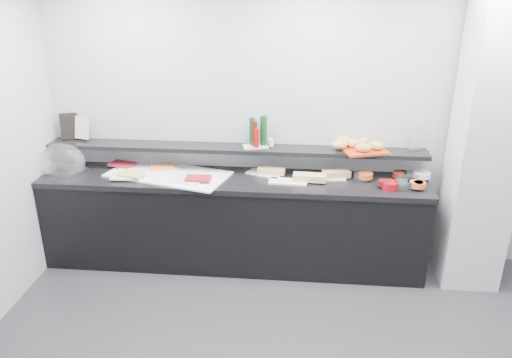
# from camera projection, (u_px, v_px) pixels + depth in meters

# --- Properties ---
(back_wall) EXTENTS (5.00, 0.02, 2.70)m
(back_wall) POSITION_uv_depth(u_px,v_px,m) (309.00, 124.00, 4.69)
(back_wall) COLOR #AAACB1
(back_wall) RESTS_ON ground
(column) EXTENTS (0.50, 0.50, 2.70)m
(column) POSITION_uv_depth(u_px,v_px,m) (486.00, 140.00, 4.24)
(column) COLOR silver
(column) RESTS_ON ground
(buffet_cabinet) EXTENTS (3.60, 0.60, 0.85)m
(buffet_cabinet) POSITION_uv_depth(u_px,v_px,m) (233.00, 223.00, 4.83)
(buffet_cabinet) COLOR black
(buffet_cabinet) RESTS_ON ground
(counter_top) EXTENTS (3.62, 0.62, 0.05)m
(counter_top) POSITION_uv_depth(u_px,v_px,m) (232.00, 180.00, 4.66)
(counter_top) COLOR black
(counter_top) RESTS_ON buffet_cabinet
(wall_shelf) EXTENTS (3.60, 0.25, 0.04)m
(wall_shelf) POSITION_uv_depth(u_px,v_px,m) (234.00, 149.00, 4.72)
(wall_shelf) COLOR black
(wall_shelf) RESTS_ON back_wall
(cloche_base) EXTENTS (0.46, 0.39, 0.04)m
(cloche_base) POSITION_uv_depth(u_px,v_px,m) (64.00, 171.00, 4.76)
(cloche_base) COLOR silver
(cloche_base) RESTS_ON counter_top
(cloche_dome) EXTENTS (0.49, 0.37, 0.34)m
(cloche_dome) POSITION_uv_depth(u_px,v_px,m) (63.00, 161.00, 4.71)
(cloche_dome) COLOR white
(cloche_dome) RESTS_ON cloche_base
(linen_runner) EXTENTS (1.23, 0.81, 0.01)m
(linen_runner) POSITION_uv_depth(u_px,v_px,m) (168.00, 174.00, 4.72)
(linen_runner) COLOR white
(linen_runner) RESTS_ON counter_top
(platter_meat_a) EXTENTS (0.35, 0.28, 0.01)m
(platter_meat_a) POSITION_uv_depth(u_px,v_px,m) (136.00, 169.00, 4.80)
(platter_meat_a) COLOR white
(platter_meat_a) RESTS_ON linen_runner
(food_meat_a) EXTENTS (0.27, 0.21, 0.02)m
(food_meat_a) POSITION_uv_depth(u_px,v_px,m) (122.00, 164.00, 4.87)
(food_meat_a) COLOR maroon
(food_meat_a) RESTS_ON platter_meat_a
(platter_salmon) EXTENTS (0.32, 0.27, 0.01)m
(platter_salmon) POSITION_uv_depth(u_px,v_px,m) (165.00, 169.00, 4.81)
(platter_salmon) COLOR white
(platter_salmon) RESTS_ON linen_runner
(food_salmon) EXTENTS (0.26, 0.22, 0.02)m
(food_salmon) POSITION_uv_depth(u_px,v_px,m) (162.00, 166.00, 4.81)
(food_salmon) COLOR orange
(food_salmon) RESTS_ON platter_salmon
(platter_cheese) EXTENTS (0.29, 0.20, 0.01)m
(platter_cheese) POSITION_uv_depth(u_px,v_px,m) (127.00, 176.00, 4.62)
(platter_cheese) COLOR white
(platter_cheese) RESTS_ON linen_runner
(food_cheese) EXTENTS (0.26, 0.20, 0.02)m
(food_cheese) POSITION_uv_depth(u_px,v_px,m) (132.00, 175.00, 4.62)
(food_cheese) COLOR #CDBE4F
(food_cheese) RESTS_ON platter_cheese
(platter_meat_b) EXTENTS (0.33, 0.26, 0.01)m
(platter_meat_b) POSITION_uv_depth(u_px,v_px,m) (186.00, 180.00, 4.55)
(platter_meat_b) COLOR white
(platter_meat_b) RESTS_ON linen_runner
(food_meat_b) EXTENTS (0.23, 0.15, 0.02)m
(food_meat_b) POSITION_uv_depth(u_px,v_px,m) (198.00, 178.00, 4.53)
(food_meat_b) COLOR maroon
(food_meat_b) RESTS_ON platter_meat_b
(sandwich_plate_left) EXTENTS (0.36, 0.27, 0.01)m
(sandwich_plate_left) POSITION_uv_depth(u_px,v_px,m) (264.00, 174.00, 4.72)
(sandwich_plate_left) COLOR silver
(sandwich_plate_left) RESTS_ON counter_top
(sandwich_food_left) EXTENTS (0.26, 0.12, 0.06)m
(sandwich_food_left) POSITION_uv_depth(u_px,v_px,m) (271.00, 171.00, 4.70)
(sandwich_food_left) COLOR tan
(sandwich_food_left) RESTS_ON sandwich_plate_left
(tongs_left) EXTENTS (0.16, 0.05, 0.01)m
(tongs_left) POSITION_uv_depth(u_px,v_px,m) (258.00, 174.00, 4.69)
(tongs_left) COLOR silver
(tongs_left) RESTS_ON sandwich_plate_left
(sandwich_plate_mid) EXTENTS (0.35, 0.17, 0.01)m
(sandwich_plate_mid) POSITION_uv_depth(u_px,v_px,m) (288.00, 182.00, 4.55)
(sandwich_plate_mid) COLOR white
(sandwich_plate_mid) RESTS_ON counter_top
(sandwich_food_mid) EXTENTS (0.30, 0.13, 0.06)m
(sandwich_food_mid) POSITION_uv_depth(u_px,v_px,m) (310.00, 177.00, 4.54)
(sandwich_food_mid) COLOR tan
(sandwich_food_mid) RESTS_ON sandwich_plate_mid
(tongs_mid) EXTENTS (0.16, 0.04, 0.01)m
(tongs_mid) POSITION_uv_depth(u_px,v_px,m) (297.00, 180.00, 4.54)
(tongs_mid) COLOR silver
(tongs_mid) RESTS_ON sandwich_plate_mid
(sandwich_plate_right) EXTENTS (0.39, 0.21, 0.01)m
(sandwich_plate_right) POSITION_uv_depth(u_px,v_px,m) (325.00, 178.00, 4.64)
(sandwich_plate_right) COLOR white
(sandwich_plate_right) RESTS_ON counter_top
(sandwich_food_right) EXTENTS (0.27, 0.15, 0.06)m
(sandwich_food_right) POSITION_uv_depth(u_px,v_px,m) (336.00, 174.00, 4.62)
(sandwich_food_right) COLOR tan
(sandwich_food_right) RESTS_ON sandwich_plate_right
(tongs_right) EXTENTS (0.15, 0.08, 0.01)m
(tongs_right) POSITION_uv_depth(u_px,v_px,m) (323.00, 180.00, 4.56)
(tongs_right) COLOR silver
(tongs_right) RESTS_ON sandwich_plate_right
(bowl_glass_fruit) EXTENTS (0.19, 0.19, 0.07)m
(bowl_glass_fruit) POSITION_uv_depth(u_px,v_px,m) (362.00, 176.00, 4.59)
(bowl_glass_fruit) COLOR white
(bowl_glass_fruit) RESTS_ON counter_top
(fill_glass_fruit) EXTENTS (0.18, 0.18, 0.05)m
(fill_glass_fruit) POSITION_uv_depth(u_px,v_px,m) (366.00, 175.00, 4.58)
(fill_glass_fruit) COLOR #D8541D
(fill_glass_fruit) RESTS_ON bowl_glass_fruit
(bowl_black_jam) EXTENTS (0.16, 0.16, 0.07)m
(bowl_black_jam) POSITION_uv_depth(u_px,v_px,m) (400.00, 175.00, 4.61)
(bowl_black_jam) COLOR black
(bowl_black_jam) RESTS_ON counter_top
(fill_black_jam) EXTENTS (0.11, 0.11, 0.05)m
(fill_black_jam) POSITION_uv_depth(u_px,v_px,m) (398.00, 175.00, 4.59)
(fill_black_jam) COLOR #59180C
(fill_black_jam) RESTS_ON bowl_black_jam
(bowl_glass_cream) EXTENTS (0.26, 0.26, 0.07)m
(bowl_glass_cream) POSITION_uv_depth(u_px,v_px,m) (407.00, 177.00, 4.57)
(bowl_glass_cream) COLOR white
(bowl_glass_cream) RESTS_ON counter_top
(fill_glass_cream) EXTENTS (0.17, 0.17, 0.05)m
(fill_glass_cream) POSITION_uv_depth(u_px,v_px,m) (422.00, 175.00, 4.60)
(fill_glass_cream) COLOR white
(fill_glass_cream) RESTS_ON bowl_glass_cream
(bowl_red_jam) EXTENTS (0.15, 0.15, 0.07)m
(bowl_red_jam) POSITION_uv_depth(u_px,v_px,m) (390.00, 185.00, 4.39)
(bowl_red_jam) COLOR maroon
(bowl_red_jam) RESTS_ON counter_top
(fill_red_jam) EXTENTS (0.11, 0.11, 0.05)m
(fill_red_jam) POSITION_uv_depth(u_px,v_px,m) (383.00, 183.00, 4.41)
(fill_red_jam) COLOR #590C10
(fill_red_jam) RESTS_ON bowl_red_jam
(bowl_glass_salmon) EXTENTS (0.17, 0.17, 0.07)m
(bowl_glass_salmon) POSITION_uv_depth(u_px,v_px,m) (403.00, 185.00, 4.40)
(bowl_glass_salmon) COLOR white
(bowl_glass_salmon) RESTS_ON counter_top
(fill_glass_salmon) EXTENTS (0.16, 0.16, 0.05)m
(fill_glass_salmon) POSITION_uv_depth(u_px,v_px,m) (416.00, 184.00, 4.38)
(fill_glass_salmon) COLOR orange
(fill_glass_salmon) RESTS_ON bowl_glass_salmon
(bowl_black_fruit) EXTENTS (0.11, 0.11, 0.07)m
(bowl_black_fruit) POSITION_uv_depth(u_px,v_px,m) (413.00, 185.00, 4.40)
(bowl_black_fruit) COLOR black
(bowl_black_fruit) RESTS_ON counter_top
(fill_black_fruit) EXTENTS (0.13, 0.13, 0.05)m
(fill_black_fruit) POSITION_uv_depth(u_px,v_px,m) (419.00, 185.00, 4.37)
(fill_black_fruit) COLOR orange
(fill_black_fruit) RESTS_ON bowl_black_fruit
(framed_print) EXTENTS (0.24, 0.15, 0.26)m
(framed_print) POSITION_uv_depth(u_px,v_px,m) (73.00, 126.00, 4.89)
(framed_print) COLOR black
(framed_print) RESTS_ON wall_shelf
(print_art) EXTENTS (0.17, 0.09, 0.22)m
(print_art) POSITION_uv_depth(u_px,v_px,m) (82.00, 128.00, 4.84)
(print_art) COLOR beige
(print_art) RESTS_ON framed_print
(condiment_tray) EXTENTS (0.26, 0.20, 0.01)m
(condiment_tray) POSITION_uv_depth(u_px,v_px,m) (256.00, 146.00, 4.70)
(condiment_tray) COLOR silver
(condiment_tray) RESTS_ON wall_shelf
(bottle_green_a) EXTENTS (0.07, 0.07, 0.26)m
(bottle_green_a) POSITION_uv_depth(u_px,v_px,m) (252.00, 131.00, 4.69)
(bottle_green_a) COLOR #0F3A1B
(bottle_green_a) RESTS_ON condiment_tray
(bottle_brown) EXTENTS (0.06, 0.06, 0.24)m
(bottle_brown) POSITION_uv_depth(u_px,v_px,m) (254.00, 134.00, 4.65)
(bottle_brown) COLOR #3D1A0B
(bottle_brown) RESTS_ON condiment_tray
(bottle_green_b) EXTENTS (0.07, 0.07, 0.28)m
(bottle_green_b) POSITION_uv_depth(u_px,v_px,m) (264.00, 130.00, 4.68)
(bottle_green_b) COLOR #103D16
(bottle_green_b) RESTS_ON condiment_tray
(bottle_hot) EXTENTS (0.05, 0.05, 0.18)m
(bottle_hot) POSITION_uv_depth(u_px,v_px,m) (257.00, 138.00, 4.62)
(bottle_hot) COLOR #A80C0C
(bottle_hot) RESTS_ON condiment_tray
(shaker_salt) EXTENTS (0.04, 0.04, 0.07)m
(shaker_salt) POSITION_uv_depth(u_px,v_px,m) (271.00, 142.00, 4.69)
(shaker_salt) COLOR white
(shaker_salt) RESTS_ON condiment_tray
(shaker_pepper) EXTENTS (0.05, 0.05, 0.07)m
(shaker_pepper) POSITION_uv_depth(u_px,v_px,m) (272.00, 143.00, 4.66)
(shaker_pepper) COLOR white
(shaker_pepper) RESTS_ON condiment_tray
(bread_tray) EXTENTS (0.45, 0.38, 0.02)m
(bread_tray) POSITION_uv_depth(u_px,v_px,m) (364.00, 151.00, 4.57)
(bread_tray) COLOR #B83313
(bread_tray) RESTS_ON wall_shelf
(bread_roll_nw) EXTENTS (0.15, 0.11, 0.08)m
(bread_roll_nw) POSITION_uv_depth(u_px,v_px,m) (346.00, 142.00, 4.65)
(bread_roll_nw) COLOR #B58A45
(bread_roll_nw) RESTS_ON bread_tray
(bread_roll_n) EXTENTS (0.16, 0.13, 0.08)m
(bread_roll_n) POSITION_uv_depth(u_px,v_px,m) (343.00, 140.00, 4.70)
(bread_roll_n) COLOR tan
(bread_roll_n) RESTS_ON bread_tray
(bread_roll_ne) EXTENTS (0.17, 0.14, 0.08)m
(bread_roll_ne) POSITION_uv_depth(u_px,v_px,m) (364.00, 142.00, 4.64)
(bread_roll_ne) COLOR #AB7C41
(bread_roll_ne) RESTS_ON bread_tray
(bread_roll_s) EXTENTS (0.16, 0.11, 0.08)m
(bread_roll_s) POSITION_uv_depth(u_px,v_px,m) (363.00, 148.00, 4.49)
(bread_roll_s) COLOR tan
(bread_roll_s) RESTS_ON bread_tray
(bread_roll_se) EXTENTS (0.17, 0.14, 0.08)m
(bread_roll_se) POSITION_uv_depth(u_px,v_px,m) (376.00, 145.00, 4.55)
(bread_roll_se) COLOR tan
(bread_roll_se) RESTS_ON bread_tray
(bread_roll_midw) EXTENTS (0.15, 0.10, 0.08)m
(bread_roll_midw) POSITION_uv_depth(u_px,v_px,m) (339.00, 145.00, 4.57)
(bread_roll_midw) COLOR tan
(bread_roll_midw) RESTS_ON bread_tray
(bread_roll_mide) EXTENTS (0.13, 0.11, 0.08)m
(bread_roll_mide) POSITION_uv_depth(u_px,v_px,m) (354.00, 143.00, 4.61)
(bread_roll_mide) COLOR tan
(bread_roll_mide) RESTS_ON bread_tray
(carafe) EXTENTS (0.12, 0.12, 0.30)m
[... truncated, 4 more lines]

